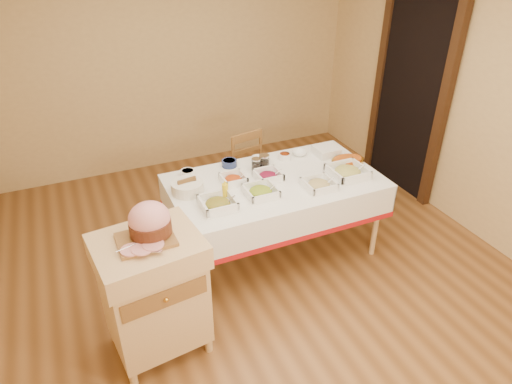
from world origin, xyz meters
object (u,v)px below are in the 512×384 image
preserve_jar_right (264,162)px  bread_basket (187,187)px  dining_chair (254,175)px  ham_on_board (149,223)px  brass_platter (348,161)px  mustard_bottle (225,190)px  dining_table (275,196)px  butcher_cart (154,290)px  preserve_jar_left (256,165)px  plate_stack (326,151)px

preserve_jar_right → bread_basket: (-0.76, -0.15, -0.00)m
dining_chair → ham_on_board: ham_on_board is taller
preserve_jar_right → brass_platter: preserve_jar_right is taller
dining_chair → mustard_bottle: mustard_bottle is taller
preserve_jar_right → mustard_bottle: 0.62m
ham_on_board → dining_table: bearing=28.5°
butcher_cart → preserve_jar_right: butcher_cart is taller
butcher_cart → dining_chair: size_ratio=1.08×
mustard_bottle → preserve_jar_right: bearing=35.1°
preserve_jar_left → brass_platter: bearing=-14.4°
preserve_jar_left → plate_stack: size_ratio=0.52×
preserve_jar_right → bread_basket: bearing=-168.7°
dining_table → ham_on_board: ham_on_board is taller
preserve_jar_left → bread_basket: bread_basket is taller
mustard_bottle → plate_stack: size_ratio=0.73×
plate_stack → dining_chair: bearing=143.8°
brass_platter → mustard_bottle: bearing=-174.1°
dining_chair → preserve_jar_left: 0.58m
dining_chair → plate_stack: dining_chair is taller
dining_table → plate_stack: bearing=21.0°
mustard_bottle → preserve_jar_left: bearing=39.0°
ham_on_board → dining_chair: bearing=45.5°
ham_on_board → brass_platter: bearing=19.2°
mustard_bottle → plate_stack: 1.21m
butcher_cart → mustard_bottle: butcher_cart is taller
dining_chair → mustard_bottle: size_ratio=5.59×
bread_basket → dining_chair: bearing=33.7°
preserve_jar_left → plate_stack: 0.74m
dining_chair → preserve_jar_left: size_ratio=7.96×
preserve_jar_left → ham_on_board: bearing=-141.6°
ham_on_board → bread_basket: 0.92m
butcher_cart → preserve_jar_left: size_ratio=8.63×
butcher_cart → brass_platter: butcher_cart is taller
dining_table → brass_platter: bearing=2.3°
preserve_jar_left → plate_stack: (0.74, 0.01, -0.01)m
dining_table → ham_on_board: size_ratio=4.82×
mustard_bottle → bread_basket: (-0.26, 0.20, -0.02)m
butcher_cart → ham_on_board: 0.52m
mustard_bottle → brass_platter: size_ratio=0.49×
butcher_cart → dining_chair: bearing=45.3°
dining_chair → dining_table: bearing=-98.2°
preserve_jar_left → mustard_bottle: mustard_bottle is taller
preserve_jar_left → bread_basket: bearing=-168.4°
ham_on_board → plate_stack: ham_on_board is taller
butcher_cart → mustard_bottle: size_ratio=6.06×
preserve_jar_left → preserve_jar_right: size_ratio=0.90×
bread_basket → brass_platter: bearing=-2.8°
dining_chair → ham_on_board: (-1.30, -1.32, 0.60)m
dining_chair → brass_platter: dining_chair is taller
butcher_cart → preserve_jar_right: (1.26, 0.94, 0.28)m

